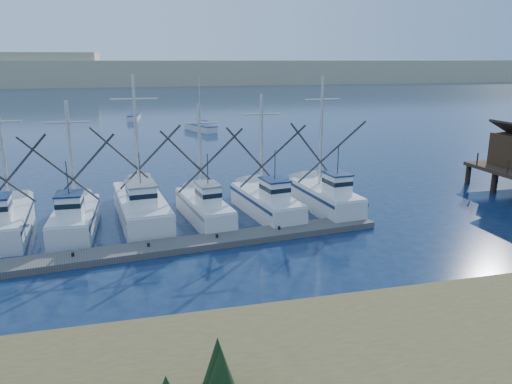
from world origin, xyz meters
TOP-DOWN VIEW (x-y plane):
  - ground at (0.00, 0.00)m, footprint 500.00×500.00m
  - floating_dock at (-9.20, 5.56)m, footprint 28.60×5.16m
  - dune_ridge at (0.00, 210.00)m, footprint 360.00×60.00m
  - trawler_fleet at (-9.42, 10.53)m, footprint 28.54×9.63m
  - sailboat_near at (0.84, 53.55)m, footprint 4.21×6.94m
  - sailboat_far at (-8.58, 70.48)m, footprint 2.56×6.37m

SIDE VIEW (x-z plane):
  - ground at x=0.00m, z-range 0.00..0.00m
  - floating_dock at x=-9.20m, z-range 0.00..0.38m
  - sailboat_near at x=0.84m, z-range -3.56..4.54m
  - sailboat_far at x=-8.58m, z-range -3.56..4.54m
  - trawler_fleet at x=-9.42m, z-range -3.80..5.77m
  - dune_ridge at x=0.00m, z-range 0.00..10.00m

